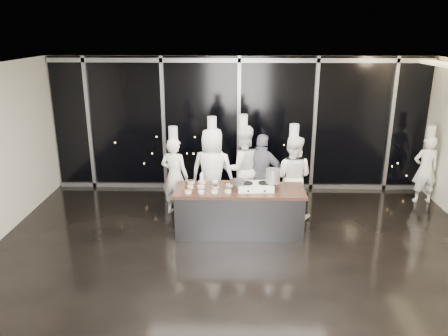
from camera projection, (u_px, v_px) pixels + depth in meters
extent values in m
plane|color=black|center=(239.00, 255.00, 7.68)|extent=(9.00, 9.00, 0.00)
cube|color=beige|center=(239.00, 124.00, 10.52)|extent=(9.00, 0.02, 3.20)
cube|color=beige|center=(245.00, 290.00, 3.86)|extent=(9.00, 0.02, 3.20)
cube|color=beige|center=(242.00, 69.00, 6.69)|extent=(9.00, 7.00, 0.02)
cube|color=black|center=(239.00, 124.00, 10.46)|extent=(8.90, 0.04, 3.18)
cube|color=gray|center=(239.00, 60.00, 9.95)|extent=(8.90, 0.08, 0.10)
cube|color=gray|center=(238.00, 186.00, 10.89)|extent=(8.90, 0.08, 0.10)
cube|color=gray|center=(89.00, 124.00, 10.49)|extent=(0.08, 0.08, 3.20)
cube|color=gray|center=(164.00, 124.00, 10.45)|extent=(0.08, 0.08, 3.20)
cube|color=gray|center=(239.00, 125.00, 10.41)|extent=(0.08, 0.08, 3.20)
cube|color=gray|center=(314.00, 125.00, 10.37)|extent=(0.08, 0.08, 3.20)
cube|color=gray|center=(391.00, 126.00, 10.33)|extent=(0.08, 0.08, 3.20)
cube|color=#37383C|center=(239.00, 212.00, 8.40)|extent=(2.40, 0.80, 0.84)
cube|color=#49281E|center=(239.00, 190.00, 8.27)|extent=(2.46, 0.86, 0.06)
cube|color=white|center=(255.00, 187.00, 8.21)|extent=(0.69, 0.45, 0.12)
cylinder|color=black|center=(247.00, 183.00, 8.18)|extent=(0.24, 0.24, 0.02)
cylinder|color=black|center=(264.00, 183.00, 8.19)|extent=(0.24, 0.24, 0.02)
cylinder|color=black|center=(248.00, 191.00, 8.00)|extent=(0.04, 0.02, 0.04)
cylinder|color=black|center=(265.00, 191.00, 8.01)|extent=(0.04, 0.02, 0.04)
cylinder|color=gray|center=(238.00, 182.00, 8.16)|extent=(0.31, 0.31, 0.05)
cube|color=#4C2B14|center=(224.00, 181.00, 8.15)|extent=(0.22, 0.04, 0.02)
cylinder|color=#B2B2B4|center=(273.00, 176.00, 8.14)|extent=(0.28, 0.28, 0.26)
cylinder|color=silver|center=(188.00, 192.00, 8.06)|extent=(0.13, 0.13, 0.04)
cylinder|color=orange|center=(188.00, 191.00, 8.05)|extent=(0.11, 0.11, 0.01)
cylinder|color=silver|center=(190.00, 187.00, 8.31)|extent=(0.12, 0.12, 0.04)
cylinder|color=tan|center=(190.00, 186.00, 8.31)|extent=(0.10, 0.10, 0.01)
cylinder|color=silver|center=(191.00, 182.00, 8.58)|extent=(0.15, 0.15, 0.04)
cylinder|color=black|center=(191.00, 181.00, 8.58)|extent=(0.12, 0.12, 0.01)
cylinder|color=silver|center=(201.00, 192.00, 8.04)|extent=(0.11, 0.11, 0.04)
cylinder|color=silver|center=(201.00, 191.00, 8.03)|extent=(0.09, 0.09, 0.01)
cylinder|color=silver|center=(201.00, 187.00, 8.30)|extent=(0.14, 0.14, 0.04)
cylinder|color=#E2B071|center=(201.00, 186.00, 8.30)|extent=(0.12, 0.12, 0.01)
cylinder|color=silver|center=(202.00, 182.00, 8.57)|extent=(0.15, 0.15, 0.04)
cylinder|color=#9B874D|center=(202.00, 181.00, 8.56)|extent=(0.13, 0.13, 0.01)
cylinder|color=silver|center=(215.00, 192.00, 8.06)|extent=(0.12, 0.12, 0.04)
cylinder|color=#E3855D|center=(215.00, 191.00, 8.05)|extent=(0.10, 0.10, 0.01)
cylinder|color=silver|center=(215.00, 187.00, 8.30)|extent=(0.14, 0.14, 0.04)
cylinder|color=black|center=(215.00, 186.00, 8.30)|extent=(0.12, 0.12, 0.01)
cylinder|color=silver|center=(215.00, 182.00, 8.58)|extent=(0.13, 0.13, 0.04)
cylinder|color=beige|center=(215.00, 181.00, 8.57)|extent=(0.10, 0.10, 0.01)
cylinder|color=silver|center=(228.00, 191.00, 8.08)|extent=(0.12, 0.12, 0.04)
cylinder|color=#DABD57|center=(228.00, 190.00, 8.07)|extent=(0.10, 0.10, 0.01)
cylinder|color=silver|center=(230.00, 185.00, 8.37)|extent=(0.14, 0.14, 0.04)
cylinder|color=tan|center=(230.00, 185.00, 8.37)|extent=(0.11, 0.11, 0.01)
cylinder|color=silver|center=(242.00, 192.00, 8.06)|extent=(0.14, 0.14, 0.04)
cylinder|color=#F7E2C5|center=(242.00, 191.00, 8.06)|extent=(0.11, 0.11, 0.01)
cylinder|color=silver|center=(242.00, 185.00, 8.38)|extent=(0.11, 0.11, 0.04)
cylinder|color=#9B8146|center=(242.00, 184.00, 8.38)|extent=(0.09, 0.09, 0.01)
cylinder|color=silver|center=(254.00, 191.00, 8.10)|extent=(0.13, 0.13, 0.04)
cylinder|color=#F8D352|center=(254.00, 190.00, 8.09)|extent=(0.11, 0.11, 0.01)
cylinder|color=white|center=(202.00, 179.00, 8.51)|extent=(0.07, 0.07, 0.19)
cone|color=white|center=(202.00, 173.00, 8.47)|extent=(0.06, 0.06, 0.06)
imported|color=white|center=(175.00, 176.00, 9.15)|extent=(0.71, 0.58, 1.67)
cylinder|color=silver|center=(173.00, 133.00, 8.86)|extent=(0.24, 0.24, 0.26)
imported|color=white|center=(212.00, 172.00, 9.13)|extent=(1.01, 0.75, 1.87)
cylinder|color=silver|center=(212.00, 123.00, 8.82)|extent=(0.22, 0.22, 0.26)
imported|color=white|center=(243.00, 168.00, 9.34)|extent=(1.08, 0.94, 1.88)
cylinder|color=silver|center=(243.00, 121.00, 9.02)|extent=(0.24, 0.24, 0.26)
imported|color=#121733|center=(262.00, 174.00, 9.21)|extent=(1.09, 0.77, 1.72)
imported|color=white|center=(292.00, 177.00, 9.00)|extent=(1.02, 0.90, 1.75)
cylinder|color=silver|center=(294.00, 131.00, 8.70)|extent=(0.24, 0.24, 0.26)
imported|color=white|center=(425.00, 169.00, 9.80)|extent=(0.58, 0.40, 1.55)
cylinder|color=silver|center=(431.00, 131.00, 9.53)|extent=(0.20, 0.20, 0.26)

